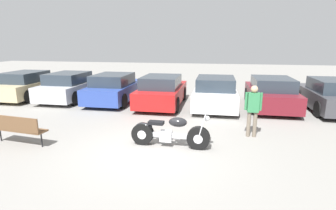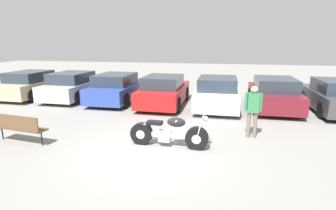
% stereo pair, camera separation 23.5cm
% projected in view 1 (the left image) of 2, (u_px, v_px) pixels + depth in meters
% --- Properties ---
extents(ground_plane, '(60.00, 60.00, 0.00)m').
position_uv_depth(ground_plane, '(150.00, 151.00, 7.19)').
color(ground_plane, gray).
extents(motorcycle, '(2.27, 0.62, 1.04)m').
position_uv_depth(motorcycle, '(169.00, 133.00, 7.46)').
color(motorcycle, black).
rests_on(motorcycle, ground_plane).
extents(parked_car_champagne, '(1.92, 4.05, 1.41)m').
position_uv_depth(parked_car_champagne, '(28.00, 85.00, 13.99)').
color(parked_car_champagne, '#C6B284').
rests_on(parked_car_champagne, ground_plane).
extents(parked_car_silver, '(1.92, 4.05, 1.41)m').
position_uv_depth(parked_car_silver, '(71.00, 87.00, 13.59)').
color(parked_car_silver, '#BCBCC1').
rests_on(parked_car_silver, ground_plane).
extents(parked_car_blue, '(1.92, 4.05, 1.41)m').
position_uv_depth(parked_car_blue, '(115.00, 89.00, 13.02)').
color(parked_car_blue, '#2D479E').
rests_on(parked_car_blue, ground_plane).
extents(parked_car_red, '(1.92, 4.05, 1.41)m').
position_uv_depth(parked_car_red, '(162.00, 91.00, 12.31)').
color(parked_car_red, red).
rests_on(parked_car_red, ground_plane).
extents(parked_car_white, '(1.92, 4.05, 1.41)m').
position_uv_depth(parked_car_white, '(215.00, 93.00, 11.91)').
color(parked_car_white, white).
rests_on(parked_car_white, ground_plane).
extents(parked_car_maroon, '(1.92, 4.05, 1.41)m').
position_uv_depth(parked_car_maroon, '(271.00, 93.00, 11.77)').
color(parked_car_maroon, maroon).
rests_on(parked_car_maroon, ground_plane).
extents(parked_car_dark_grey, '(1.92, 4.05, 1.41)m').
position_uv_depth(parked_car_dark_grey, '(331.00, 96.00, 11.26)').
color(parked_car_dark_grey, '#3D3D42').
rests_on(parked_car_dark_grey, ground_plane).
extents(park_bench, '(1.77, 0.61, 0.89)m').
position_uv_depth(park_bench, '(17.00, 127.00, 7.54)').
color(park_bench, brown).
rests_on(park_bench, ground_plane).
extents(person_standing, '(0.52, 0.22, 1.64)m').
position_uv_depth(person_standing, '(253.00, 107.00, 8.11)').
color(person_standing, '#726656').
rests_on(person_standing, ground_plane).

